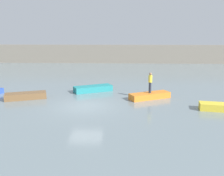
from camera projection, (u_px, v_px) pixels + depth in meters
ground_plane at (86, 106)px, 18.52m from camera, size 120.00×120.00×0.00m
embankment_wall at (107, 54)px, 45.75m from camera, size 80.00×1.20×3.39m
rowboat_brown at (26, 96)px, 20.54m from camera, size 3.51×2.21×0.53m
rowboat_teal at (93, 89)px, 23.20m from camera, size 3.76×2.66×0.55m
rowboat_orange at (150, 96)px, 20.64m from camera, size 3.66×2.52×0.50m
rowboat_yellow at (224, 107)px, 17.37m from camera, size 3.49×1.56×0.51m
person_yellow_shirt at (150, 82)px, 20.38m from camera, size 0.32×0.32×1.73m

